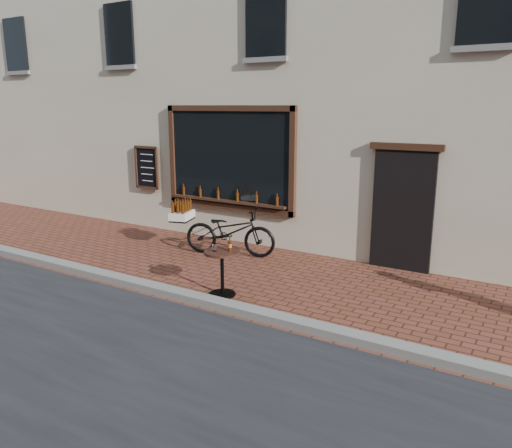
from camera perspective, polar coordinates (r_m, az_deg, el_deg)
The scene contains 5 objects.
ground at distance 7.55m, azimuth -5.84°, elevation -9.84°, with size 90.00×90.00×0.00m, color #5B2F1D.
kerb at distance 7.67m, azimuth -4.95°, elevation -8.93°, with size 90.00×0.25×0.12m, color slate.
shop_building at distance 12.88m, azimuth 12.70°, elevation 22.18°, with size 28.00×6.20×10.00m.
cargo_bicycle at distance 10.08m, azimuth -3.19°, elevation -0.77°, with size 2.24×1.18×1.05m.
bistro_table at distance 7.94m, azimuth -3.88°, elevation -4.55°, with size 0.57×0.57×0.98m.
Camera 1 is at (4.23, -5.50, 2.97)m, focal length 35.00 mm.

